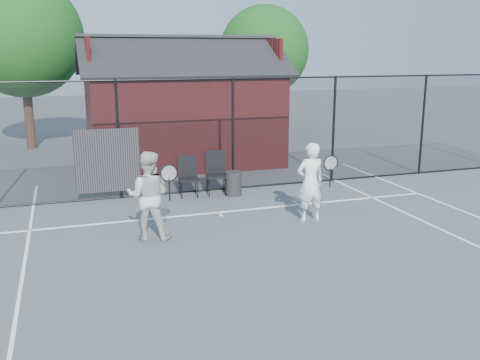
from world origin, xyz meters
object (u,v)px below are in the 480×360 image
object	(u,v)px
player_back	(148,196)
chair_right	(217,174)
clubhouse	(182,115)
player_front	(311,182)
chair_left	(189,177)
waste_bin	(233,183)

from	to	relation	value
player_back	chair_right	bearing A→B (deg)	52.56
chair_right	clubhouse	bearing A→B (deg)	98.14
clubhouse	player_front	world-z (taller)	clubhouse
clubhouse	player_front	bearing A→B (deg)	-80.12
chair_left	chair_right	world-z (taller)	chair_right
clubhouse	waste_bin	bearing A→B (deg)	-86.10
clubhouse	chair_left	xyz separation A→B (m)	(-0.82, -4.40, -1.10)
player_back	waste_bin	world-z (taller)	player_back
player_front	waste_bin	bearing A→B (deg)	109.90
player_front	chair_left	bearing A→B (deg)	126.47
chair_right	waste_bin	world-z (taller)	chair_right
chair_right	waste_bin	distance (m)	0.51
clubhouse	waste_bin	xyz separation A→B (m)	(0.31, -4.61, -1.29)
chair_left	waste_bin	bearing A→B (deg)	-4.54
chair_left	waste_bin	size ratio (longest dim) A/B	1.62
player_back	clubhouse	bearing A→B (deg)	72.55
player_front	clubhouse	bearing A→B (deg)	99.88
player_back	waste_bin	xyz separation A→B (m)	(2.61, 2.68, -0.58)
player_front	chair_left	distance (m)	3.52
chair_right	player_front	bearing A→B (deg)	-55.49
clubhouse	player_back	xyz separation A→B (m)	(-2.29, -7.29, -0.72)
clubhouse	chair_right	xyz separation A→B (m)	(-0.08, -4.40, -1.05)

